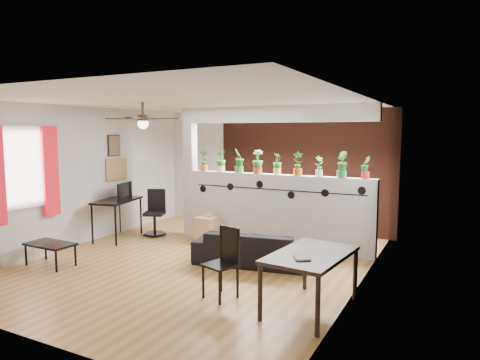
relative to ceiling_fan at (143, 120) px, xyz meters
The scene contains 30 objects.
room_shell 1.33m from the ceiling_fan, 20.56° to the left, with size 6.30×7.10×2.90m.
partition_wall 2.91m from the ceiling_fan, 48.37° to the left, with size 3.60×0.18×1.35m, color #BCBCC1.
ceiling_header 2.41m from the ceiling_fan, 48.37° to the left, with size 3.60×0.18×0.30m, color silver.
pier_column 2.09m from the ceiling_fan, 99.77° to the left, with size 0.22×0.20×2.60m, color #BCBCC1.
brick_panel 3.78m from the ceiling_fan, 63.93° to the left, with size 3.90×0.05×2.60m, color brown.
vine_decal 2.64m from the ceiling_fan, 46.80° to the left, with size 3.31×0.01×0.30m.
window_assembly 2.13m from the ceiling_fan, 152.87° to the right, with size 0.09×1.30×1.55m.
baseboard_heater 2.96m from the ceiling_fan, 152.65° to the right, with size 0.08×1.00×0.18m, color beige.
corkboard 2.38m from the ceiling_fan, 144.85° to the left, with size 0.03×0.60×0.45m, color olive.
framed_art 2.19m from the ceiling_fan, 145.97° to the left, with size 0.03×0.34×0.44m.
ceiling_fan is the anchor object (origin of this frame).
potted_plant_0 1.95m from the ceiling_fan, 89.36° to the left, with size 0.24×0.21×0.42m.
potted_plant_1 1.99m from the ceiling_fan, 77.02° to the left, with size 0.23×0.25×0.42m.
potted_plant_2 2.10m from the ceiling_fan, 65.77° to the left, with size 0.23×0.27×0.46m.
potted_plant_3 2.29m from the ceiling_fan, 56.20° to the left, with size 0.28×0.26×0.45m.
potted_plant_4 2.52m from the ceiling_fan, 48.37° to the left, with size 0.25×0.25×0.39m.
potted_plant_5 2.79m from the ceiling_fan, 42.06° to the left, with size 0.28×0.25×0.43m.
potted_plant_6 3.09m from the ceiling_fan, 36.98° to the left, with size 0.22×0.22×0.36m.
potted_plant_7 3.39m from the ceiling_fan, 32.88° to the left, with size 0.29×0.30×0.45m.
potted_plant_8 3.73m from the ceiling_fan, 29.51° to the left, with size 0.24×0.23×0.38m.
sofa 2.72m from the ceiling_fan, 20.70° to the left, with size 1.76×0.69×0.52m, color black.
cube_shelf 2.55m from the ceiling_fan, 78.34° to the left, with size 0.41×0.36×0.50m, color tan.
cup 2.32m from the ceiling_fan, 76.48° to the left, with size 0.11×0.11×0.09m, color gray.
computer_desk 2.33m from the ceiling_fan, 148.42° to the left, with size 0.81×1.20×0.79m.
monitor 2.29m from the ceiling_fan, 144.32° to the left, with size 0.05×0.31×0.18m, color black.
office_chair 2.59m from the ceiling_fan, 123.37° to the left, with size 0.51×0.52×0.93m.
dining_table 3.55m from the ceiling_fan, 12.31° to the right, with size 0.91×1.35×0.70m.
book 3.49m from the ceiling_fan, 18.12° to the right, with size 0.18×0.24×0.02m, color gray.
folding_chair 2.74m from the ceiling_fan, 21.79° to the right, with size 0.46×0.46×0.91m.
coffee_table 2.48m from the ceiling_fan, 141.24° to the right, with size 0.80×0.45×0.37m.
Camera 1 is at (3.76, -5.75, 2.13)m, focal length 32.00 mm.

